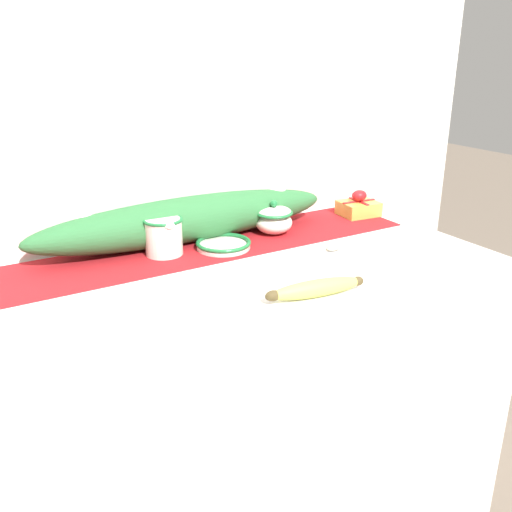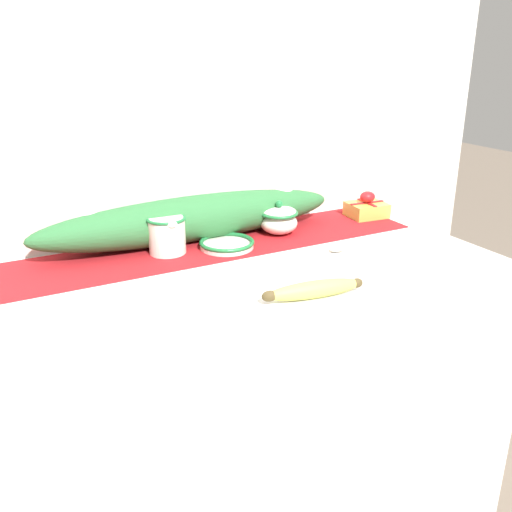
{
  "view_description": "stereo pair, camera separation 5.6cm",
  "coord_description": "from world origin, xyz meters",
  "views": [
    {
      "loc": [
        -0.58,
        -1.07,
        1.39
      ],
      "look_at": [
        0.03,
        -0.04,
        0.94
      ],
      "focal_mm": 40.0,
      "sensor_mm": 36.0,
      "label": 1
    },
    {
      "loc": [
        -0.53,
        -1.1,
        1.39
      ],
      "look_at": [
        0.03,
        -0.04,
        0.94
      ],
      "focal_mm": 40.0,
      "sensor_mm": 36.0,
      "label": 2
    }
  ],
  "objects": [
    {
      "name": "countertop",
      "position": [
        0.0,
        0.0,
        0.44
      ],
      "size": [
        1.29,
        0.65,
        0.89
      ],
      "primitive_type": "cube",
      "color": "silver",
      "rests_on": "ground_plane"
    },
    {
      "name": "back_wall",
      "position": [
        0.0,
        0.35,
        1.2
      ],
      "size": [
        2.09,
        0.04,
        2.4
      ],
      "primitive_type": "cube",
      "color": "silver",
      "rests_on": "ground_plane"
    },
    {
      "name": "table_runner",
      "position": [
        0.0,
        0.2,
        0.89
      ],
      "size": [
        1.19,
        0.24,
        0.0
      ],
      "primitive_type": "cube",
      "color": "#A8191E",
      "rests_on": "countertop"
    },
    {
      "name": "cream_pitcher",
      "position": [
        -0.09,
        0.2,
        0.94
      ],
      "size": [
        0.1,
        0.12,
        0.1
      ],
      "color": "white",
      "rests_on": "countertop"
    },
    {
      "name": "sugar_bowl",
      "position": [
        0.23,
        0.2,
        0.93
      ],
      "size": [
        0.11,
        0.11,
        0.09
      ],
      "color": "white",
      "rests_on": "countertop"
    },
    {
      "name": "small_dish",
      "position": [
        0.06,
        0.16,
        0.9
      ],
      "size": [
        0.14,
        0.14,
        0.02
      ],
      "color": "white",
      "rests_on": "countertop"
    },
    {
      "name": "banana",
      "position": [
        0.09,
        -0.2,
        0.9
      ],
      "size": [
        0.23,
        0.07,
        0.04
      ],
      "rotation": [
        0.0,
        0.0,
        -0.15
      ],
      "color": "#CCD156",
      "rests_on": "countertop"
    },
    {
      "name": "spoon",
      "position": [
        0.28,
        0.01,
        0.89
      ],
      "size": [
        0.18,
        0.04,
        0.01
      ],
      "rotation": [
        0.0,
        0.0,
        -0.12
      ],
      "color": "#A89E89",
      "rests_on": "countertop"
    },
    {
      "name": "napkin_stack",
      "position": [
        -0.52,
        -0.2,
        0.9
      ],
      "size": [
        0.15,
        0.15,
        0.02
      ],
      "primitive_type": "cube",
      "rotation": [
        0.0,
        0.0,
        -0.05
      ],
      "color": "white",
      "rests_on": "countertop"
    },
    {
      "name": "gift_box",
      "position": [
        0.55,
        0.21,
        0.91
      ],
      "size": [
        0.12,
        0.1,
        0.08
      ],
      "rotation": [
        0.0,
        0.0,
        -0.1
      ],
      "color": "gold",
      "rests_on": "countertop"
    },
    {
      "name": "poinsettia_garland",
      "position": [
        0.0,
        0.26,
        0.95
      ],
      "size": [
        0.84,
        0.13,
        0.12
      ],
      "color": "#2D6B38",
      "rests_on": "countertop"
    }
  ]
}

